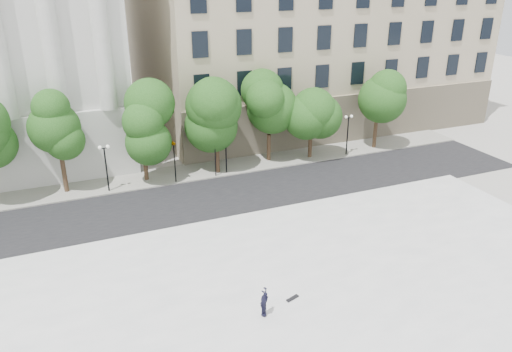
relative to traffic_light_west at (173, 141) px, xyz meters
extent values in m
cube|color=white|center=(-0.33, -19.30, -3.50)|extent=(44.00, 22.00, 0.45)
cube|color=black|center=(-0.33, -4.30, -3.72)|extent=(60.00, 8.00, 0.02)
cube|color=#99978D|center=(-0.33, 1.70, -3.67)|extent=(60.00, 4.00, 0.12)
cube|color=tan|center=(19.67, 16.70, 6.77)|extent=(36.00, 26.00, 21.00)
cylinder|color=black|center=(0.00, 0.00, -1.98)|extent=(0.10, 0.10, 3.50)
imported|color=black|center=(0.00, 0.00, 0.14)|extent=(0.88, 1.84, 0.73)
cylinder|color=black|center=(3.52, 0.00, -1.98)|extent=(0.10, 0.10, 3.50)
imported|color=black|center=(3.52, 0.00, 0.15)|extent=(1.02, 1.91, 0.76)
imported|color=black|center=(-0.37, -19.28, -3.06)|extent=(1.53, 1.58, 0.44)
cube|color=black|center=(1.61, -18.57, -3.24)|extent=(0.80, 0.44, 0.08)
cylinder|color=#382619|center=(-8.56, 1.53, -2.17)|extent=(0.36, 0.36, 3.11)
sphere|color=#194212|center=(-8.56, 1.53, 2.05)|extent=(3.52, 3.52, 3.52)
cylinder|color=#382619|center=(-2.16, 1.50, -2.43)|extent=(0.36, 0.36, 2.59)
sphere|color=#194212|center=(-2.16, 1.50, 1.08)|extent=(3.73, 3.73, 3.73)
cylinder|color=#382619|center=(3.95, 0.74, -2.27)|extent=(0.36, 0.36, 2.91)
sphere|color=#194212|center=(3.95, 0.74, 1.67)|extent=(4.51, 4.51, 4.51)
cylinder|color=#382619|center=(9.30, 1.79, -2.44)|extent=(0.36, 0.36, 2.58)
sphere|color=#194212|center=(9.30, 1.79, 1.06)|extent=(3.99, 3.99, 3.99)
cylinder|color=#382619|center=(13.23, 1.01, -2.21)|extent=(0.36, 0.36, 3.04)
sphere|color=#194212|center=(13.23, 1.01, 1.92)|extent=(3.76, 3.76, 3.76)
cylinder|color=#382619|center=(20.47, 0.97, -2.34)|extent=(0.36, 0.36, 2.78)
sphere|color=#194212|center=(20.47, 0.97, 1.43)|extent=(4.03, 4.03, 4.03)
cylinder|color=black|center=(-5.42, 0.30, -1.86)|extent=(0.12, 0.12, 3.74)
cube|color=black|center=(-5.42, 0.30, 0.01)|extent=(0.60, 0.06, 0.06)
sphere|color=white|center=(-5.72, 0.30, 0.11)|extent=(0.28, 0.28, 0.28)
sphere|color=white|center=(-5.12, 0.30, 0.11)|extent=(0.28, 0.28, 0.28)
cylinder|color=black|center=(4.59, 0.30, -1.82)|extent=(0.12, 0.12, 3.80)
cube|color=black|center=(4.59, 0.30, 0.08)|extent=(0.60, 0.06, 0.06)
sphere|color=white|center=(4.29, 0.30, 0.18)|extent=(0.28, 0.28, 0.28)
sphere|color=white|center=(4.89, 0.30, 0.18)|extent=(0.28, 0.28, 0.28)
cylinder|color=black|center=(16.81, 0.30, -1.85)|extent=(0.12, 0.12, 3.75)
cube|color=black|center=(16.81, 0.30, 0.03)|extent=(0.60, 0.06, 0.06)
sphere|color=white|center=(16.51, 0.30, 0.13)|extent=(0.28, 0.28, 0.28)
sphere|color=white|center=(17.11, 0.30, 0.13)|extent=(0.28, 0.28, 0.28)
camera|label=1|loc=(-8.61, -38.01, 12.87)|focal=35.00mm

